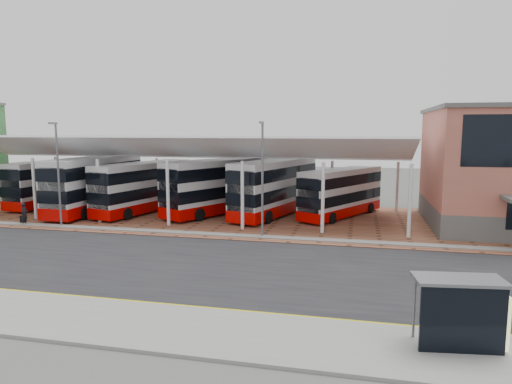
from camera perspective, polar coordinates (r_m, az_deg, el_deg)
ground at (r=26.79m, az=-6.29°, el=-8.54°), size 140.00×140.00×0.00m
road at (r=25.89m, az=-7.02°, el=-9.12°), size 120.00×14.00×0.02m
forecourt at (r=38.57m, az=2.86°, el=-3.41°), size 72.00×16.00×0.06m
sidewalk at (r=18.99m, az=-15.50°, el=-15.57°), size 120.00×4.00×0.14m
north_kerb at (r=32.50m, az=-2.71°, el=-5.46°), size 120.00×0.80×0.14m
yellow_line_near at (r=20.65m, az=-12.81°, el=-13.66°), size 120.00×0.12×0.01m
yellow_line_far at (r=20.90m, az=-12.44°, el=-13.38°), size 120.00×0.12×0.01m
canopy at (r=40.91m, az=-8.01°, el=5.30°), size 37.00×11.63×7.07m
lamp_west at (r=38.06m, az=-23.51°, el=2.39°), size 0.16×0.90×8.07m
lamp_east at (r=31.39m, az=0.80°, el=2.02°), size 0.16×0.90×8.07m
bus_0 at (r=49.82m, az=-23.91°, el=1.06°), size 3.55×10.96×4.43m
bus_1 at (r=44.29m, az=-19.43°, el=0.89°), size 3.21×12.16×4.99m
bus_2 at (r=42.65m, az=-13.91°, el=0.54°), size 5.18×11.26×4.52m
bus_3 at (r=41.03m, az=-4.57°, el=0.69°), size 7.84×11.66×4.84m
bus_4 at (r=40.09m, az=2.40°, el=0.54°), size 6.04×12.01×4.84m
bus_5 at (r=40.02m, az=10.61°, el=-0.12°), size 6.85×9.87×4.12m
pedestrian at (r=40.29m, az=-26.97°, el=-2.46°), size 0.45×0.66×1.77m
suitcase at (r=41.12m, az=-27.13°, el=-3.08°), size 0.37×0.26×0.63m
bus_shelter at (r=17.24m, az=25.02°, el=-12.89°), size 3.14×1.74×2.40m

